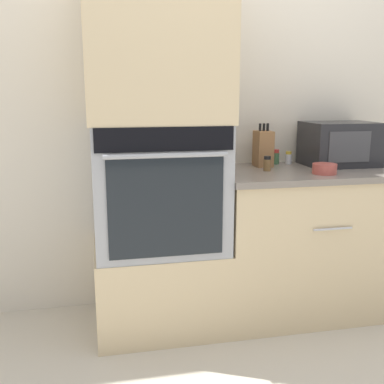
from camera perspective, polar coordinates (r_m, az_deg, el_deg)
ground_plane at (r=2.56m, az=5.34°, el=-18.38°), size 12.00×12.00×0.00m
wall_back at (r=2.81m, az=2.06°, el=11.21°), size 8.00×0.05×2.50m
oven_cabinet_base at (r=2.65m, az=-4.11°, el=-11.52°), size 0.72×0.60×0.47m
wall_oven at (r=2.46m, az=-4.31°, el=0.83°), size 0.69×0.64×0.68m
oven_cabinet_upper at (r=2.43m, az=-4.62°, el=18.69°), size 0.72×0.60×0.84m
counter_unit at (r=2.82m, az=14.17°, el=-5.96°), size 1.08×0.63×0.88m
microwave at (r=2.91m, az=18.22°, el=5.84°), size 0.42×0.32×0.26m
knife_block at (r=2.75m, az=9.03°, el=5.48°), size 0.10×0.12×0.26m
bowl at (r=2.58m, az=16.48°, el=2.85°), size 0.13×0.13×0.06m
condiment_jar_near at (r=2.89m, az=12.15°, el=4.27°), size 0.04×0.04×0.08m
condiment_jar_mid at (r=2.87m, az=10.56°, el=4.40°), size 0.05×0.05×0.09m
condiment_jar_far at (r=2.60m, az=9.53°, el=3.57°), size 0.04×0.04×0.08m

